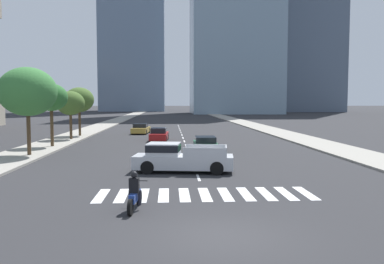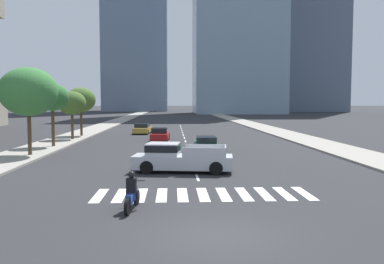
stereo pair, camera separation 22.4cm
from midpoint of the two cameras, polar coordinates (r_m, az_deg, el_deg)
name	(u,v)px [view 1 (the left image)]	position (r m, az deg, el deg)	size (l,w,h in m)	color
ground_plane	(221,236)	(12.69, 3.55, -14.35)	(800.00, 800.00, 0.00)	#28282B
sidewalk_east	(304,139)	(44.42, 15.29, -1.02)	(4.00, 260.00, 0.15)	gray
sidewalk_west	(60,141)	(43.60, -18.14, -1.18)	(4.00, 260.00, 0.15)	gray
crosswalk_near	(205,194)	(17.95, 1.46, -8.76)	(9.45, 2.68, 0.01)	silver
lane_divider_center	(183,138)	(45.63, -1.41, -0.82)	(0.14, 50.00, 0.01)	silver
motorcycle_lead	(135,195)	(15.48, -8.46, -8.71)	(0.70, 2.15, 1.49)	black
pickup_truck	(178,158)	(23.46, -2.19, -3.67)	(5.91, 2.65, 1.67)	#B7BABF
sedan_gold_0	(141,129)	(52.09, -7.33, 0.43)	(2.26, 4.62, 1.29)	#B28E38
sedan_green_1	(206,146)	(31.91, 1.72, -1.93)	(1.93, 4.81, 1.31)	#1E6038
sedan_red_2	(159,135)	(42.44, -4.80, -0.39)	(1.98, 4.48, 1.35)	maroon
street_tree_nearest	(28,92)	(32.07, -22.30, 5.25)	(4.19, 4.19, 6.42)	#4C3823
street_tree_second	(51,98)	(37.70, -19.35, 4.57)	(2.84, 2.84, 5.50)	#4C3823
street_tree_third	(70,103)	(44.37, -16.86, 3.88)	(2.95, 2.95, 5.02)	#4C3823
street_tree_fourth	(79,100)	(48.48, -15.70, 4.37)	(3.34, 3.34, 5.56)	#4C3823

